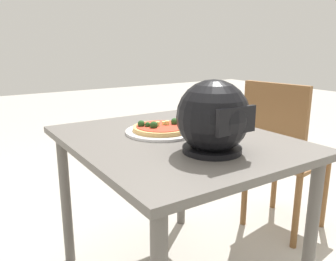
# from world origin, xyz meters

# --- Properties ---
(dining_table) EXTENTS (0.83, 1.01, 0.72)m
(dining_table) POSITION_xyz_m (0.00, 0.00, 0.63)
(dining_table) COLOR #5B5651
(dining_table) RESTS_ON ground
(pizza_plate) EXTENTS (0.32, 0.32, 0.01)m
(pizza_plate) POSITION_xyz_m (0.01, -0.09, 0.72)
(pizza_plate) COLOR white
(pizza_plate) RESTS_ON dining_table
(pizza) EXTENTS (0.25, 0.25, 0.05)m
(pizza) POSITION_xyz_m (0.01, -0.09, 0.74)
(pizza) COLOR tan
(pizza) RESTS_ON pizza_plate
(motorcycle_helmet) EXTENTS (0.26, 0.26, 0.26)m
(motorcycle_helmet) POSITION_xyz_m (0.00, 0.24, 0.84)
(motorcycle_helmet) COLOR black
(motorcycle_helmet) RESTS_ON dining_table
(chair_side) EXTENTS (0.45, 0.45, 0.90)m
(chair_side) POSITION_xyz_m (-0.78, -0.06, 0.51)
(chair_side) COLOR brown
(chair_side) RESTS_ON ground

